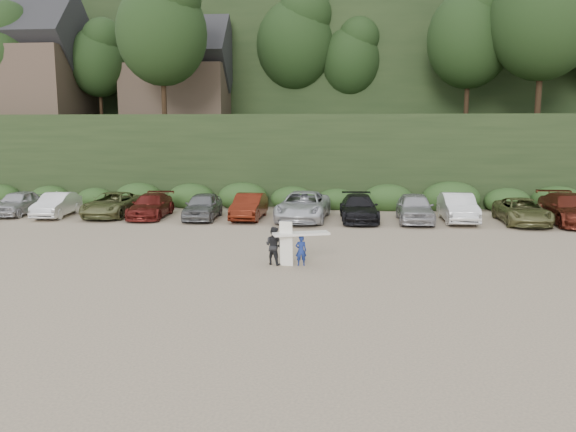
# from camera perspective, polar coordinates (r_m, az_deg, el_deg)

# --- Properties ---
(ground) EXTENTS (120.00, 120.00, 0.00)m
(ground) POSITION_cam_1_polar(r_m,az_deg,el_deg) (21.86, 2.57, -4.64)
(ground) COLOR tan
(ground) RESTS_ON ground
(hillside_backdrop) EXTENTS (90.00, 41.50, 28.00)m
(hillside_backdrop) POSITION_cam_1_polar(r_m,az_deg,el_deg) (57.49, 4.18, 15.03)
(hillside_backdrop) COLOR black
(hillside_backdrop) RESTS_ON ground
(parked_cars) EXTENTS (39.09, 5.90, 1.61)m
(parked_cars) POSITION_cam_1_polar(r_m,az_deg,el_deg) (31.45, 5.48, 0.89)
(parked_cars) COLOR #B1B1B6
(parked_cars) RESTS_ON ground
(child_surfer) EXTENTS (2.19, 1.21, 1.27)m
(child_surfer) POSITION_cam_1_polar(r_m,az_deg,el_deg) (21.03, 1.33, -2.77)
(child_surfer) COLOR navy
(child_surfer) RESTS_ON ground
(adult_surfer) EXTENTS (1.19, 0.81, 1.71)m
(adult_surfer) POSITION_cam_1_polar(r_m,az_deg,el_deg) (21.22, -1.34, -3.00)
(adult_surfer) COLOR black
(adult_surfer) RESTS_ON ground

